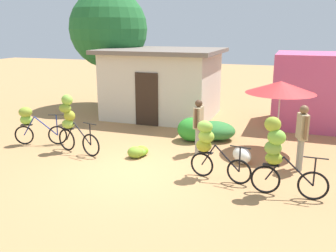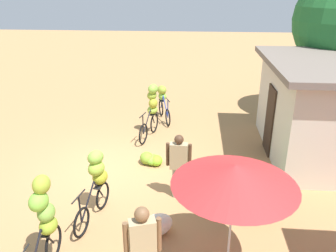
% 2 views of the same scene
% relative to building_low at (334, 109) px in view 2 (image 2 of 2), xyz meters
% --- Properties ---
extents(ground_plane, '(60.00, 60.00, 0.00)m').
position_rel_building_low_xyz_m(ground_plane, '(1.50, -6.10, -1.41)').
color(ground_plane, '#AD7E4E').
extents(building_low, '(4.70, 3.96, 2.77)m').
position_rel_building_low_xyz_m(building_low, '(0.00, 0.00, 0.00)').
color(building_low, beige).
rests_on(building_low, ground).
extents(hedge_bush_front_left, '(0.92, 0.91, 0.77)m').
position_rel_building_low_xyz_m(hedge_bush_front_left, '(2.13, -3.09, -1.02)').
color(hedge_bush_front_left, '#2C8929').
rests_on(hedge_bush_front_left, ground).
extents(hedge_bush_front_right, '(1.35, 1.12, 0.60)m').
position_rel_building_low_xyz_m(hedge_bush_front_right, '(2.82, -2.68, -1.10)').
color(hedge_bush_front_right, '#347C37').
rests_on(hedge_bush_front_right, ground).
extents(market_umbrella, '(2.01, 2.01, 2.12)m').
position_rel_building_low_xyz_m(market_umbrella, '(4.83, -3.28, 0.53)').
color(market_umbrella, beige).
rests_on(market_umbrella, ground).
extents(bicycle_leftmost, '(1.60, 0.67, 1.21)m').
position_rel_building_low_xyz_m(bicycle_leftmost, '(-2.54, -5.14, -0.67)').
color(bicycle_leftmost, black).
rests_on(bicycle_leftmost, ground).
extents(bicycle_near_pile, '(1.62, 0.54, 1.72)m').
position_rel_building_low_xyz_m(bicycle_near_pile, '(-0.94, -5.35, -0.42)').
color(bicycle_near_pile, black).
rests_on(bicycle_near_pile, ground).
extents(bicycle_center_loaded, '(1.56, 0.45, 1.45)m').
position_rel_building_low_xyz_m(bicycle_center_loaded, '(3.37, -5.99, -0.54)').
color(bicycle_center_loaded, black).
rests_on(bicycle_center_loaded, ground).
extents(bicycle_by_shop, '(1.65, 0.41, 1.77)m').
position_rel_building_low_xyz_m(bicycle_by_shop, '(4.99, -6.43, -0.40)').
color(bicycle_by_shop, black).
rests_on(bicycle_by_shop, ground).
extents(banana_pile_on_ground, '(0.57, 0.72, 0.33)m').
position_rel_building_low_xyz_m(banana_pile_on_ground, '(1.10, -5.11, -1.26)').
color(banana_pile_on_ground, '#79BA31').
rests_on(banana_pile_on_ground, ground).
extents(produce_sack, '(0.75, 0.83, 0.44)m').
position_rel_building_low_xyz_m(produce_sack, '(4.00, -4.63, -1.19)').
color(produce_sack, silver).
rests_on(produce_sack, ground).
extents(person_vendor, '(0.22, 0.58, 1.61)m').
position_rel_building_low_xyz_m(person_vendor, '(2.65, -4.27, -0.42)').
color(person_vendor, gray).
rests_on(person_vendor, ground).
extents(person_bystander, '(0.31, 0.56, 1.72)m').
position_rel_building_low_xyz_m(person_bystander, '(5.49, -4.65, -0.35)').
color(person_bystander, gray).
rests_on(person_bystander, ground).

